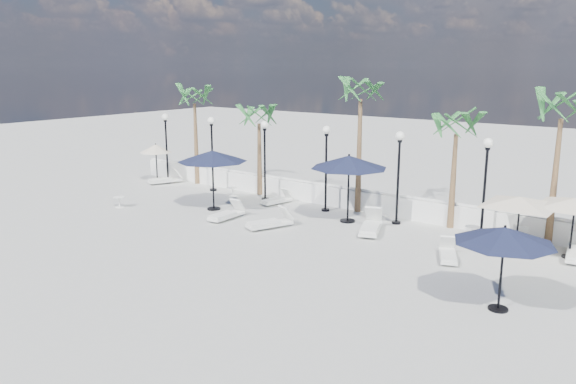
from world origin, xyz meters
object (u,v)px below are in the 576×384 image
Objects in this scene: lounger_0 at (165,179)px; lounger_6 at (520,243)px; parasol_navy_right at (504,236)px; parasol_cream_sq_a at (521,197)px; parasol_navy_mid at (349,162)px; parasol_cream_sq_b at (576,198)px; lounger_3 at (270,222)px; lounger_5 at (448,254)px; lounger_2 at (227,214)px; lounger_1 at (277,200)px; parasol_navy_left at (212,156)px; parasol_cream_small at (156,149)px; lounger_4 at (371,226)px.

lounger_0 reaches higher than lounger_6.
parasol_navy_right reaches higher than parasol_cream_sq_a.
parasol_cream_sq_b is (8.40, 0.63, -0.44)m from parasol_navy_mid.
lounger_3 is 0.77× the size of parasol_navy_right.
lounger_3 is at bearing 160.79° from lounger_5.
lounger_2 is 0.70× the size of parasol_navy_right.
lounger_1 is at bearing 163.90° from lounger_6.
parasol_navy_right is at bearing -96.67° from parasol_cream_sq_b.
parasol_navy_left reaches higher than lounger_5.
lounger_0 is at bearing 176.92° from parasol_navy_mid.
parasol_cream_sq_b is at bearing 10.00° from parasol_navy_left.
parasol_navy_right is at bearing -15.60° from parasol_cream_small.
lounger_3 is 11.11m from parasol_cream_sq_b.
parasol_cream_sq_a reaches higher than lounger_6.
parasol_navy_right is at bearing -79.74° from parasol_cream_sq_a.
lounger_5 is 0.54× the size of parasol_navy_left.
parasol_navy_right reaches higher than lounger_5.
lounger_1 is 0.53× the size of parasol_navy_mid.
parasol_cream_small reaches higher than lounger_5.
lounger_3 is at bearing 166.19° from parasol_navy_right.
lounger_2 is at bearing -179.09° from lounger_6.
lounger_0 is at bearing 179.95° from parasol_cream_sq_b.
lounger_6 is at bearing 43.11° from lounger_3.
lounger_1 is 11.29m from parasol_cream_sq_a.
lounger_1 is at bearing 139.72° from lounger_5.
lounger_6 is (11.06, 0.00, 0.01)m from lounger_1.
parasol_navy_right is 21.29m from parasol_cream_small.
parasol_navy_mid is at bearing 21.37° from lounger_0.
lounger_4 is at bearing -28.04° from parasol_navy_mid.
lounger_0 is at bearing 163.89° from lounger_6.
lounger_1 is at bearing 87.44° from lounger_2.
lounger_4 reaches higher than lounger_6.
lounger_5 is 3.16m from parasol_cream_sq_a.
lounger_4 is 7.24m from parasol_cream_sq_b.
parasol_navy_mid reaches higher than parasol_cream_sq_b.
lounger_2 is 9.23m from parasol_cream_small.
parasol_navy_right reaches higher than lounger_4.
lounger_4 is at bearing -172.39° from parasol_cream_sq_a.
lounger_3 is 9.41m from parasol_cream_sq_a.
parasol_navy_left reaches higher than lounger_0.
lounger_4 is at bearing 136.92° from lounger_5.
parasol_cream_small is (-10.74, 3.32, 1.63)m from lounger_3.
parasol_navy_left is at bearing 2.12° from lounger_0.
lounger_2 is 1.02× the size of lounger_6.
lounger_1 is 0.91× the size of lounger_2.
lounger_5 is 0.94× the size of lounger_6.
lounger_4 is at bearing 8.14° from parasol_navy_left.
lounger_4 is 1.00× the size of parasol_cream_small.
parasol_navy_mid reaches higher than parasol_navy_right.
lounger_6 reaches higher than lounger_1.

